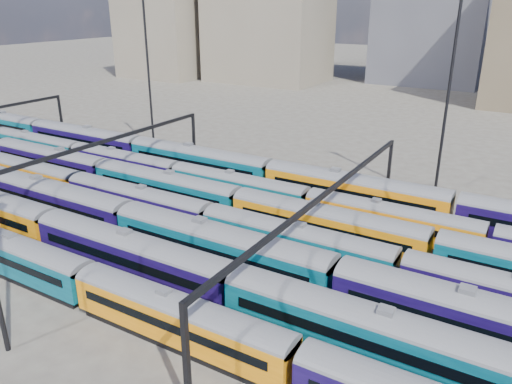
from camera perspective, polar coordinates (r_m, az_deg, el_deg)
The scene contains 12 objects.
ground at distance 51.80m, azimuth -2.74°, elevation -6.20°, with size 500.00×500.00×0.00m, color #47423C.
rake_0 at distance 33.31m, azimuth 4.76°, elevation -18.65°, with size 113.71×2.78×4.66m.
rake_1 at distance 46.08m, azimuth -14.09°, elevation -6.62°, with size 150.70×3.15×5.31m.
rake_2 at distance 60.81m, azimuth -22.16°, elevation -0.54°, with size 113.41×3.32×5.61m.
rake_3 at distance 58.21m, azimuth -13.38°, elevation -0.84°, with size 139.16×2.91×4.89m.
rake_4 at distance 51.16m, azimuth 8.02°, elevation -3.37°, with size 105.25×3.08×5.19m.
rake_5 at distance 54.15m, azimuth 15.18°, elevation -2.83°, with size 133.10×2.78×4.67m.
rake_6 at distance 64.39m, azimuth 1.58°, elevation 2.23°, with size 136.08×3.32×5.60m.
gantry_1 at distance 61.91m, azimuth -18.56°, elevation 4.08°, with size 0.35×40.35×8.03m.
gantry_2 at distance 44.67m, azimuth 7.90°, elevation -1.40°, with size 0.35×40.35×8.03m.
mast_1 at distance 82.60m, azimuth -12.24°, elevation 13.81°, with size 1.40×0.50×25.60m.
mast_3 at distance 63.93m, azimuth 21.19°, elevation 10.90°, with size 1.40×0.50×25.60m.
Camera 1 is at (25.62, -38.30, 23.67)m, focal length 35.00 mm.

